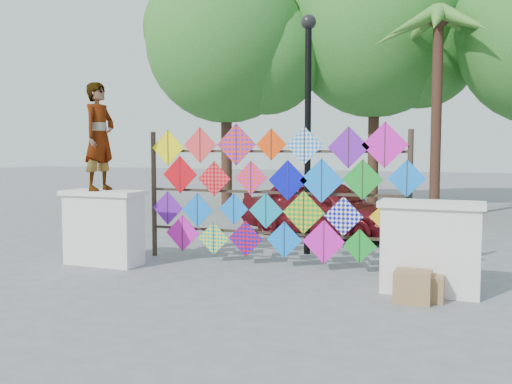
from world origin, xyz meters
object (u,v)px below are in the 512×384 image
vendor_woman (99,137)px  sedan (323,207)px  lamppost (308,111)px  kite_rack (274,194)px

vendor_woman → sedan: size_ratio=0.47×
vendor_woman → lamppost: size_ratio=0.41×
kite_rack → sedan: 3.60m
vendor_woman → lamppost: bearing=-51.5°
kite_rack → sedan: size_ratio=1.26×
kite_rack → vendor_woman: (-2.83, -0.93, 0.96)m
sedan → vendor_woman: bearing=164.1°
vendor_woman → lamppost: lamppost is taller
lamppost → kite_rack: bearing=-99.5°
vendor_woman → sedan: 5.49m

